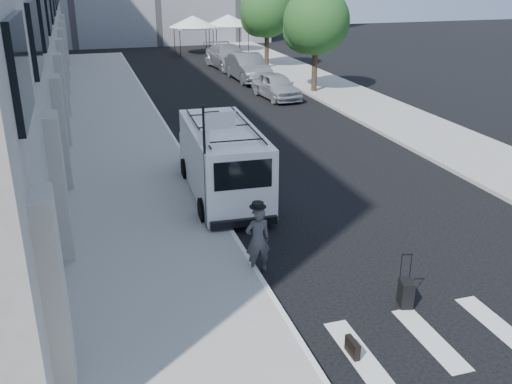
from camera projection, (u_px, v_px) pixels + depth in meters
ground at (340, 272)px, 13.97m from camera, size 120.00×120.00×0.00m
sidewalk_left at (114, 123)px, 27.00m from camera, size 4.50×48.00×0.15m
sidewalk_right at (335, 91)px, 34.18m from camera, size 4.00×56.00×0.15m
sign_pole at (213, 141)px, 15.19m from camera, size 1.03×0.07×3.50m
tree_near at (314, 24)px, 32.47m from camera, size 3.80×3.83×6.03m
tree_far at (265, 12)px, 40.47m from camera, size 3.80×3.83×6.03m
tent_left at (193, 22)px, 47.84m from camera, size 4.00×4.00×3.20m
tent_right at (228, 20)px, 49.16m from camera, size 4.00×4.00×3.20m
businessman at (258, 240)px, 13.72m from camera, size 0.64×0.43×1.71m
briefcase at (352, 348)px, 10.93m from camera, size 0.13×0.44×0.34m
suitcase at (406, 293)px, 12.49m from camera, size 0.37×0.48×1.18m
cargo_van at (222, 160)px, 18.30m from camera, size 2.41×6.26×2.32m
parked_car_a at (276, 86)px, 32.23m from camera, size 2.06×4.34×1.43m
parked_car_b at (248, 68)px, 37.23m from camera, size 1.93×5.23×1.71m
parked_car_c at (228, 57)px, 41.80m from camera, size 2.87×6.01×1.69m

